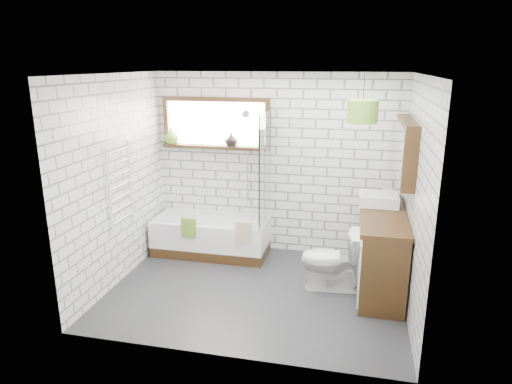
% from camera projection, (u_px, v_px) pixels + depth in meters
% --- Properties ---
extents(floor, '(3.40, 2.60, 0.01)m').
position_uv_depth(floor, '(256.00, 290.00, 5.44)').
color(floor, '#262629').
rests_on(floor, ground).
extents(ceiling, '(3.40, 2.60, 0.01)m').
position_uv_depth(ceiling, '(255.00, 74.00, 4.75)').
color(ceiling, white).
rests_on(ceiling, ground).
extents(wall_back, '(3.40, 0.01, 2.50)m').
position_uv_depth(wall_back, '(276.00, 165.00, 6.32)').
color(wall_back, white).
rests_on(wall_back, ground).
extents(wall_front, '(3.40, 0.01, 2.50)m').
position_uv_depth(wall_front, '(222.00, 230.00, 3.87)').
color(wall_front, white).
rests_on(wall_front, ground).
extents(wall_left, '(0.01, 2.60, 2.50)m').
position_uv_depth(wall_left, '(117.00, 181.00, 5.45)').
color(wall_left, white).
rests_on(wall_left, ground).
extents(wall_right, '(0.01, 2.60, 2.50)m').
position_uv_depth(wall_right, '(415.00, 199.00, 4.74)').
color(wall_right, white).
rests_on(wall_right, ground).
extents(window, '(1.52, 0.16, 0.68)m').
position_uv_depth(window, '(215.00, 124.00, 6.30)').
color(window, black).
rests_on(window, wall_back).
extents(towel_radiator, '(0.06, 0.52, 1.00)m').
position_uv_depth(towel_radiator, '(120.00, 185.00, 5.46)').
color(towel_radiator, white).
rests_on(towel_radiator, wall_left).
extents(mirror_cabinet, '(0.16, 1.20, 0.70)m').
position_uv_depth(mirror_cabinet, '(405.00, 150.00, 5.21)').
color(mirror_cabinet, black).
rests_on(mirror_cabinet, wall_right).
extents(shower_riser, '(0.02, 0.02, 1.30)m').
position_uv_depth(shower_riser, '(247.00, 157.00, 6.33)').
color(shower_riser, silver).
rests_on(shower_riser, wall_back).
extents(bathtub, '(1.58, 0.70, 0.51)m').
position_uv_depth(bathtub, '(211.00, 236.00, 6.44)').
color(bathtub, white).
rests_on(bathtub, floor).
extents(shower_screen, '(0.02, 0.72, 1.50)m').
position_uv_depth(shower_screen, '(265.00, 169.00, 6.00)').
color(shower_screen, white).
rests_on(shower_screen, bathtub).
extents(towel_green, '(0.20, 0.05, 0.27)m').
position_uv_depth(towel_green, '(189.00, 228.00, 6.09)').
color(towel_green, '#5D8B29').
rests_on(towel_green, bathtub).
extents(towel_beige, '(0.22, 0.05, 0.28)m').
position_uv_depth(towel_beige, '(244.00, 232.00, 5.93)').
color(towel_beige, '#C1B086').
rests_on(towel_beige, bathtub).
extents(vanity, '(0.53, 1.64, 0.94)m').
position_uv_depth(vanity, '(381.00, 249.00, 5.45)').
color(vanity, black).
rests_on(vanity, floor).
extents(basin, '(0.47, 0.41, 0.14)m').
position_uv_depth(basin, '(378.00, 199.00, 5.58)').
color(basin, white).
rests_on(basin, vanity).
extents(tap, '(0.04, 0.04, 0.18)m').
position_uv_depth(tap, '(392.00, 195.00, 5.53)').
color(tap, silver).
rests_on(tap, vanity).
extents(toilet, '(0.47, 0.76, 0.74)m').
position_uv_depth(toilet, '(332.00, 260.00, 5.38)').
color(toilet, white).
rests_on(toilet, floor).
extents(vase_olive, '(0.28, 0.28, 0.22)m').
position_uv_depth(vase_olive, '(171.00, 137.00, 6.47)').
color(vase_olive, olive).
rests_on(vase_olive, window).
extents(vase_dark, '(0.23, 0.23, 0.19)m').
position_uv_depth(vase_dark, '(231.00, 141.00, 6.29)').
color(vase_dark, black).
rests_on(vase_dark, window).
extents(bottle, '(0.10, 0.10, 0.24)m').
position_uv_depth(bottle, '(261.00, 140.00, 6.20)').
color(bottle, olive).
rests_on(bottle, window).
extents(pendant, '(0.34, 0.34, 0.25)m').
position_uv_depth(pendant, '(362.00, 111.00, 5.00)').
color(pendant, '#5D8B29').
rests_on(pendant, ceiling).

